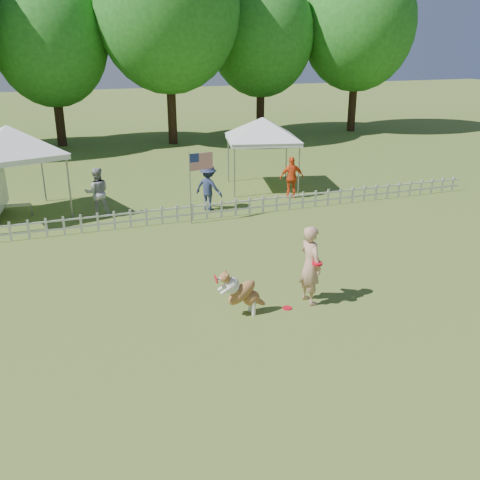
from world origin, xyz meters
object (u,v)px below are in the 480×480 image
(dog, at_px, (242,292))
(spectator_c, at_px, (292,178))
(flag_pole, at_px, (190,189))
(canopy_tent_left, at_px, (13,173))
(canopy_tent_right, at_px, (262,154))
(spectator_b, at_px, (209,188))
(frisbee_on_turf, at_px, (287,308))
(spectator_a, at_px, (97,192))
(handler, at_px, (310,265))

(dog, relative_size, spectator_c, 0.68)
(dog, relative_size, flag_pole, 0.46)
(spectator_c, bearing_deg, canopy_tent_left, 3.22)
(canopy_tent_right, xyz_separation_m, spectator_b, (-2.84, -2.05, -0.58))
(frisbee_on_turf, distance_m, canopy_tent_left, 10.77)
(spectator_b, xyz_separation_m, spectator_c, (3.34, 0.37, -0.02))
(frisbee_on_turf, distance_m, spectator_a, 8.79)
(canopy_tent_left, distance_m, spectator_c, 9.60)
(spectator_b, bearing_deg, frisbee_on_turf, 133.94)
(handler, distance_m, dog, 1.65)
(dog, distance_m, spectator_b, 7.73)
(spectator_b, bearing_deg, flag_pole, 100.28)
(dog, bearing_deg, handler, 1.53)
(flag_pole, xyz_separation_m, spectator_b, (0.98, 1.26, -0.36))
(dog, relative_size, canopy_tent_right, 0.39)
(dog, bearing_deg, canopy_tent_right, 65.31)
(dog, bearing_deg, spectator_c, 58.19)
(spectator_a, bearing_deg, handler, 116.50)
(spectator_b, bearing_deg, spectator_a, 39.66)
(canopy_tent_left, xyz_separation_m, flag_pole, (5.20, -2.69, -0.33))
(handler, distance_m, canopy_tent_right, 9.99)
(spectator_c, bearing_deg, canopy_tent_right, -63.84)
(dog, relative_size, spectator_b, 0.67)
(dog, height_order, spectator_a, spectator_a)
(dog, xyz_separation_m, frisbee_on_turf, (1.02, -0.08, -0.52))
(spectator_a, distance_m, spectator_c, 7.01)
(spectator_a, relative_size, spectator_c, 1.07)
(frisbee_on_turf, distance_m, spectator_b, 7.70)
(spectator_a, height_order, spectator_c, spectator_a)
(frisbee_on_turf, relative_size, canopy_tent_right, 0.08)
(canopy_tent_left, bearing_deg, flag_pole, -44.33)
(dog, height_order, spectator_c, spectator_c)
(dog, xyz_separation_m, canopy_tent_left, (-4.59, 8.99, 0.95))
(spectator_b, bearing_deg, dog, 126.30)
(flag_pole, bearing_deg, canopy_tent_right, 28.87)
(handler, relative_size, spectator_b, 1.14)
(flag_pole, height_order, spectator_a, flag_pole)
(canopy_tent_left, xyz_separation_m, spectator_c, (9.52, -1.06, -0.71))
(canopy_tent_right, distance_m, spectator_a, 6.70)
(dog, distance_m, canopy_tent_right, 10.62)
(canopy_tent_left, distance_m, spectator_a, 2.74)
(handler, height_order, flag_pole, flag_pole)
(dog, distance_m, spectator_a, 8.38)
(handler, relative_size, flag_pole, 0.79)
(canopy_tent_right, xyz_separation_m, spectator_a, (-6.51, -1.50, -0.54))
(spectator_a, bearing_deg, flag_pole, 147.98)
(frisbee_on_turf, xyz_separation_m, spectator_c, (3.90, 8.01, 0.76))
(frisbee_on_turf, distance_m, spectator_c, 8.95)
(frisbee_on_turf, distance_m, flag_pole, 6.49)
(dog, distance_m, flag_pole, 6.36)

